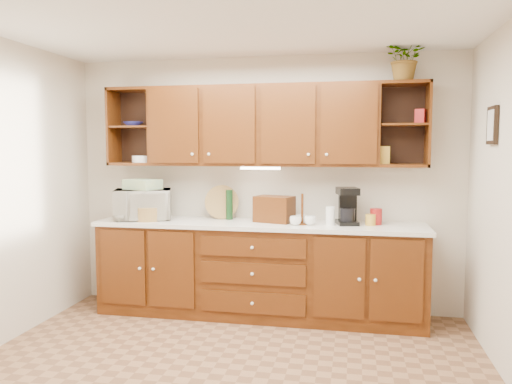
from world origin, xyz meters
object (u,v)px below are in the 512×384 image
at_px(microwave, 143,204).
at_px(bread_box, 274,209).
at_px(coffee_maker, 347,207).
at_px(potted_plant, 406,58).

height_order(microwave, bread_box, microwave).
distance_m(microwave, coffee_maker, 2.06).
relative_size(microwave, bread_box, 1.52).
xyz_separation_m(bread_box, potted_plant, (1.22, 0.04, 1.43)).
xyz_separation_m(microwave, bread_box, (1.35, 0.08, -0.03)).
distance_m(microwave, bread_box, 1.35).
relative_size(bread_box, coffee_maker, 1.03).
xyz_separation_m(coffee_maker, potted_plant, (0.51, 0.05, 1.39)).
xyz_separation_m(bread_box, coffee_maker, (0.71, -0.00, 0.04)).
xyz_separation_m(microwave, coffee_maker, (2.06, 0.07, 0.02)).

